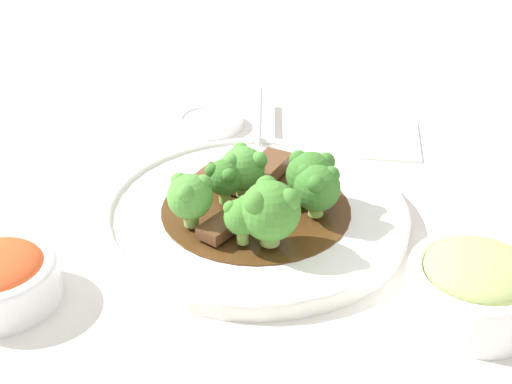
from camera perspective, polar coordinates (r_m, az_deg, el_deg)
name	(u,v)px	position (r m, az deg, el deg)	size (l,w,h in m)	color
ground_plane	(256,221)	(0.71, 0.00, -2.36)	(4.00, 4.00, 0.00)	silver
main_plate	(256,213)	(0.70, 0.00, -1.67)	(0.30, 0.30, 0.02)	white
beef_strip_0	(267,169)	(0.75, 0.87, 1.87)	(0.07, 0.05, 0.02)	brown
beef_strip_1	(226,179)	(0.73, -2.40, 1.05)	(0.05, 0.07, 0.01)	brown
beef_strip_2	(227,223)	(0.66, -2.35, -2.50)	(0.06, 0.05, 0.01)	#56331E
broccoli_floret_0	(317,187)	(0.67, 4.90, 0.38)	(0.04, 0.04, 0.05)	#7FA84C
broccoli_floret_1	(242,216)	(0.63, -1.11, -1.95)	(0.03, 0.03, 0.04)	#7FA84C
broccoli_floret_2	(242,167)	(0.70, -1.10, 1.97)	(0.04, 0.04, 0.05)	#8EB756
broccoli_floret_3	(190,196)	(0.65, -5.32, -0.31)	(0.04, 0.04, 0.05)	#7FA84C
broccoli_floret_4	(224,179)	(0.69, -2.61, 1.06)	(0.04, 0.04, 0.05)	#7FA84C
broccoli_floret_5	(270,210)	(0.62, 1.15, -1.42)	(0.05, 0.05, 0.06)	#8EB756
broccoli_floret_6	(311,175)	(0.69, 4.40, 1.33)	(0.05, 0.05, 0.05)	#8EB756
serving_spoon	(258,154)	(0.78, 0.13, 3.06)	(0.24, 0.07, 0.01)	#B7B7BC
side_bowl_appetizer	(477,284)	(0.61, 17.26, -7.06)	(0.11, 0.11, 0.06)	white
sauce_dish	(211,121)	(0.90, -3.64, 5.67)	(0.08, 0.08, 0.01)	white
paper_napkin	(382,138)	(0.87, 10.02, 4.26)	(0.11, 0.09, 0.01)	silver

